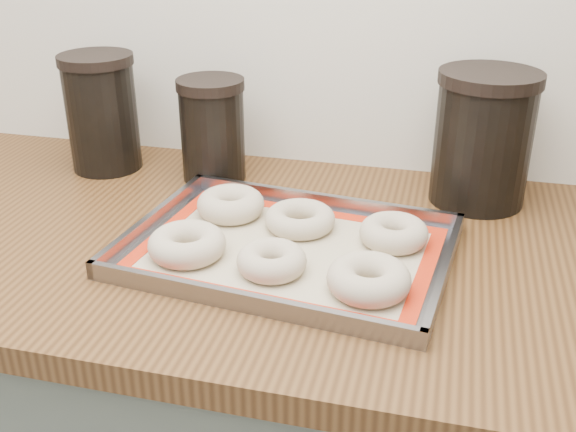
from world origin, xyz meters
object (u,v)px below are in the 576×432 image
(baking_tray, at_px, (288,249))
(canister_mid, at_px, (212,129))
(bagel_front_left, at_px, (187,244))
(canister_left, at_px, (102,112))
(bagel_back_mid, at_px, (300,219))
(canister_right, at_px, (483,138))
(bagel_front_mid, at_px, (272,261))
(bagel_front_right, at_px, (369,279))
(bagel_back_left, at_px, (231,204))
(bagel_back_right, at_px, (394,233))

(baking_tray, xyz_separation_m, canister_mid, (-0.20, 0.24, 0.09))
(bagel_front_left, relative_size, canister_left, 0.52)
(bagel_front_left, distance_m, bagel_back_mid, 0.18)
(canister_mid, height_order, canister_right, canister_right)
(bagel_back_mid, height_order, canister_mid, canister_mid)
(bagel_front_mid, xyz_separation_m, canister_left, (-0.41, 0.31, 0.09))
(bagel_front_left, relative_size, bagel_front_right, 1.01)
(bagel_front_right, height_order, bagel_back_mid, bagel_front_right)
(baking_tray, bearing_deg, bagel_back_mid, 89.02)
(bagel_front_mid, xyz_separation_m, canister_right, (0.27, 0.32, 0.09))
(baking_tray, distance_m, canister_mid, 0.33)
(bagel_front_left, xyz_separation_m, canister_mid, (-0.06, 0.29, 0.07))
(canister_left, bearing_deg, bagel_front_left, -46.56)
(baking_tray, relative_size, bagel_front_right, 4.47)
(bagel_front_left, relative_size, bagel_back_mid, 1.03)
(canister_mid, bearing_deg, canister_left, 179.98)
(baking_tray, relative_size, canister_mid, 2.69)
(baking_tray, height_order, bagel_front_right, bagel_front_right)
(canister_left, bearing_deg, bagel_front_right, -31.03)
(bagel_back_left, xyz_separation_m, canister_left, (-0.30, 0.15, 0.08))
(baking_tray, height_order, bagel_front_left, bagel_front_left)
(canister_right, bearing_deg, canister_left, -178.83)
(bagel_front_right, bearing_deg, bagel_front_left, 173.02)
(bagel_back_mid, bearing_deg, bagel_front_right, -50.55)
(bagel_front_right, distance_m, bagel_back_mid, 0.20)
(bagel_front_right, xyz_separation_m, canister_mid, (-0.33, 0.33, 0.07))
(bagel_back_right, bearing_deg, bagel_front_left, -159.05)
(bagel_front_left, height_order, bagel_back_mid, bagel_front_left)
(canister_right, bearing_deg, canister_mid, -178.28)
(bagel_front_left, bearing_deg, canister_mid, 102.29)
(bagel_back_right, relative_size, canister_left, 0.47)
(canister_left, relative_size, canister_right, 0.97)
(bagel_front_mid, height_order, bagel_front_right, bagel_front_right)
(baking_tray, distance_m, canister_left, 0.49)
(baking_tray, relative_size, canister_right, 2.23)
(bagel_back_left, relative_size, canister_right, 0.49)
(canister_mid, bearing_deg, bagel_front_left, -77.71)
(canister_mid, bearing_deg, canister_right, 1.72)
(bagel_back_mid, bearing_deg, bagel_front_left, -138.09)
(canister_left, distance_m, canister_right, 0.68)
(bagel_front_mid, bearing_deg, bagel_back_mid, 86.66)
(bagel_back_right, height_order, canister_mid, canister_mid)
(bagel_back_mid, bearing_deg, bagel_back_right, -5.80)
(bagel_front_left, distance_m, bagel_back_right, 0.30)
(baking_tray, bearing_deg, canister_mid, 129.39)
(bagel_back_mid, height_order, canister_left, canister_left)
(baking_tray, height_order, bagel_back_mid, bagel_back_mid)
(baking_tray, distance_m, bagel_back_left, 0.15)
(canister_left, height_order, canister_mid, canister_left)
(baking_tray, bearing_deg, bagel_front_left, -159.28)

